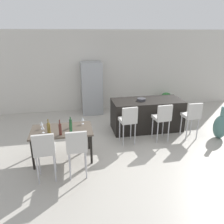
{
  "coord_description": "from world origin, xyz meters",
  "views": [
    {
      "loc": [
        -1.53,
        -5.18,
        2.79
      ],
      "look_at": [
        -0.54,
        0.08,
        0.85
      ],
      "focal_mm": 35.19,
      "sensor_mm": 36.0,
      "label": 1
    }
  ],
  "objects_px": {
    "kitchen_island": "(147,115)",
    "wine_bottle_inner": "(71,129)",
    "wine_glass_near": "(43,127)",
    "dining_chair_near": "(44,149)",
    "bar_chair_right": "(192,115)",
    "bar_chair_left": "(128,119)",
    "wine_bottle_middle": "(71,123)",
    "potted_plant": "(166,99)",
    "wine_glass_left": "(83,119)",
    "refrigerator": "(92,88)",
    "fruit_bowl": "(141,100)",
    "floor_vase": "(220,126)",
    "dining_table": "(62,132)",
    "wine_bottle_corner": "(49,128)",
    "bar_chair_middle": "(162,117)",
    "dining_chair_far": "(77,146)",
    "wine_bottle_right": "(60,129)",
    "wine_glass_far": "(41,124)"
  },
  "relations": [
    {
      "from": "wine_bottle_corner",
      "to": "bar_chair_middle",
      "type": "bearing_deg",
      "value": 10.94
    },
    {
      "from": "bar_chair_left",
      "to": "dining_chair_far",
      "type": "height_order",
      "value": "same"
    },
    {
      "from": "dining_chair_far",
      "to": "wine_bottle_corner",
      "type": "xyz_separation_m",
      "value": [
        -0.57,
        0.63,
        0.16
      ]
    },
    {
      "from": "wine_bottle_corner",
      "to": "wine_bottle_right",
      "type": "distance_m",
      "value": 0.29
    },
    {
      "from": "bar_chair_right",
      "to": "wine_glass_left",
      "type": "relative_size",
      "value": 6.03
    },
    {
      "from": "bar_chair_left",
      "to": "dining_chair_near",
      "type": "relative_size",
      "value": 1.0
    },
    {
      "from": "wine_bottle_corner",
      "to": "potted_plant",
      "type": "bearing_deg",
      "value": 37.34
    },
    {
      "from": "bar_chair_middle",
      "to": "dining_chair_far",
      "type": "bearing_deg",
      "value": -152.69
    },
    {
      "from": "dining_table",
      "to": "potted_plant",
      "type": "xyz_separation_m",
      "value": [
        3.86,
        3.01,
        -0.3
      ]
    },
    {
      "from": "kitchen_island",
      "to": "bar_chair_right",
      "type": "relative_size",
      "value": 1.97
    },
    {
      "from": "wine_bottle_middle",
      "to": "wine_glass_left",
      "type": "height_order",
      "value": "wine_bottle_middle"
    },
    {
      "from": "wine_bottle_right",
      "to": "wine_glass_near",
      "type": "distance_m",
      "value": 0.42
    },
    {
      "from": "wine_bottle_corner",
      "to": "refrigerator",
      "type": "xyz_separation_m",
      "value": [
        1.25,
        3.16,
        0.06
      ]
    },
    {
      "from": "bar_chair_right",
      "to": "dining_chair_near",
      "type": "xyz_separation_m",
      "value": [
        -3.74,
        -1.18,
        0.0
      ]
    },
    {
      "from": "bar_chair_middle",
      "to": "refrigerator",
      "type": "bearing_deg",
      "value": 121.6
    },
    {
      "from": "dining_chair_near",
      "to": "floor_vase",
      "type": "relative_size",
      "value": 1.14
    },
    {
      "from": "refrigerator",
      "to": "fruit_bowl",
      "type": "xyz_separation_m",
      "value": [
        1.27,
        -1.79,
        0.04
      ]
    },
    {
      "from": "bar_chair_middle",
      "to": "dining_table",
      "type": "xyz_separation_m",
      "value": [
        -2.59,
        -0.42,
        -0.03
      ]
    },
    {
      "from": "kitchen_island",
      "to": "wine_bottle_inner",
      "type": "height_order",
      "value": "wine_bottle_inner"
    },
    {
      "from": "bar_chair_right",
      "to": "wine_bottle_corner",
      "type": "relative_size",
      "value": 3.32
    },
    {
      "from": "bar_chair_right",
      "to": "wine_glass_far",
      "type": "height_order",
      "value": "bar_chair_right"
    },
    {
      "from": "bar_chair_left",
      "to": "wine_glass_far",
      "type": "xyz_separation_m",
      "value": [
        -2.1,
        -0.28,
        0.17
      ]
    },
    {
      "from": "dining_chair_far",
      "to": "fruit_bowl",
      "type": "xyz_separation_m",
      "value": [
        1.95,
        1.99,
        0.26
      ]
    },
    {
      "from": "bar_chair_left",
      "to": "dining_chair_near",
      "type": "height_order",
      "value": "same"
    },
    {
      "from": "kitchen_island",
      "to": "wine_glass_near",
      "type": "bearing_deg",
      "value": -154.69
    },
    {
      "from": "kitchen_island",
      "to": "wine_bottle_inner",
      "type": "bearing_deg",
      "value": -144.98
    },
    {
      "from": "kitchen_island",
      "to": "wine_bottle_middle",
      "type": "height_order",
      "value": "wine_bottle_middle"
    },
    {
      "from": "wine_glass_near",
      "to": "dining_chair_far",
      "type": "bearing_deg",
      "value": -43.79
    },
    {
      "from": "wine_glass_near",
      "to": "wine_bottle_right",
      "type": "bearing_deg",
      "value": -26.0
    },
    {
      "from": "bar_chair_right",
      "to": "wine_glass_far",
      "type": "xyz_separation_m",
      "value": [
        -3.88,
        -0.28,
        0.17
      ]
    },
    {
      "from": "dining_chair_far",
      "to": "fruit_bowl",
      "type": "distance_m",
      "value": 2.8
    },
    {
      "from": "wine_bottle_middle",
      "to": "dining_chair_near",
      "type": "bearing_deg",
      "value": -121.86
    },
    {
      "from": "fruit_bowl",
      "to": "bar_chair_right",
      "type": "bearing_deg",
      "value": -34.58
    },
    {
      "from": "wine_bottle_corner",
      "to": "floor_vase",
      "type": "height_order",
      "value": "wine_bottle_corner"
    },
    {
      "from": "wine_bottle_middle",
      "to": "potted_plant",
      "type": "xyz_separation_m",
      "value": [
        3.66,
        2.95,
        -0.48
      ]
    },
    {
      "from": "bar_chair_left",
      "to": "bar_chair_middle",
      "type": "bearing_deg",
      "value": -0.0
    },
    {
      "from": "dining_chair_near",
      "to": "bar_chair_right",
      "type": "bearing_deg",
      "value": 17.48
    },
    {
      "from": "dining_table",
      "to": "dining_chair_near",
      "type": "height_order",
      "value": "dining_chair_near"
    },
    {
      "from": "kitchen_island",
      "to": "potted_plant",
      "type": "xyz_separation_m",
      "value": [
        1.41,
        1.76,
        -0.09
      ]
    },
    {
      "from": "wine_glass_near",
      "to": "floor_vase",
      "type": "height_order",
      "value": "floor_vase"
    },
    {
      "from": "dining_chair_far",
      "to": "dining_chair_near",
      "type": "bearing_deg",
      "value": 179.99
    },
    {
      "from": "kitchen_island",
      "to": "wine_bottle_inner",
      "type": "distance_m",
      "value": 2.78
    },
    {
      "from": "bar_chair_middle",
      "to": "wine_bottle_middle",
      "type": "relative_size",
      "value": 3.97
    },
    {
      "from": "dining_chair_far",
      "to": "wine_glass_left",
      "type": "xyz_separation_m",
      "value": [
        0.18,
        1.0,
        0.17
      ]
    },
    {
      "from": "wine_bottle_inner",
      "to": "potted_plant",
      "type": "bearing_deg",
      "value": 42.42
    },
    {
      "from": "bar_chair_left",
      "to": "bar_chair_right",
      "type": "height_order",
      "value": "same"
    },
    {
      "from": "kitchen_island",
      "to": "wine_glass_far",
      "type": "distance_m",
      "value": 3.13
    },
    {
      "from": "bar_chair_middle",
      "to": "bar_chair_right",
      "type": "relative_size",
      "value": 1.0
    },
    {
      "from": "wine_bottle_corner",
      "to": "floor_vase",
      "type": "distance_m",
      "value": 4.56
    },
    {
      "from": "wine_bottle_corner",
      "to": "wine_bottle_middle",
      "type": "relative_size",
      "value": 1.2
    }
  ]
}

